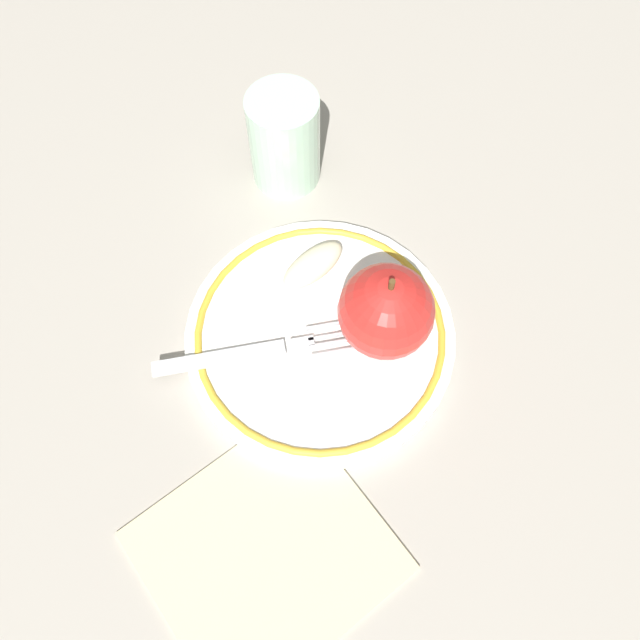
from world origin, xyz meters
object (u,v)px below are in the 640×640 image
(plate, at_px, (320,335))
(apple_red_whole, at_px, (386,312))
(fork, at_px, (266,350))
(drinking_glass, at_px, (284,140))
(apple_slice_front, at_px, (313,265))
(napkin_folded, at_px, (266,550))

(plate, relative_size, apple_red_whole, 2.65)
(plate, relative_size, fork, 1.15)
(apple_red_whole, distance_m, drinking_glass, 0.19)
(plate, xyz_separation_m, apple_red_whole, (0.04, -0.02, 0.04))
(fork, xyz_separation_m, drinking_glass, (0.08, 0.17, 0.03))
(apple_red_whole, relative_size, apple_slice_front, 1.37)
(apple_red_whole, bearing_deg, drinking_glass, 92.68)
(plate, xyz_separation_m, apple_slice_front, (0.02, 0.05, 0.02))
(plate, distance_m, apple_red_whole, 0.07)
(fork, bearing_deg, napkin_folded, -99.05)
(plate, height_order, apple_slice_front, apple_slice_front)
(fork, relative_size, drinking_glass, 2.09)
(apple_slice_front, xyz_separation_m, fork, (-0.06, -0.05, -0.01))
(napkin_folded, bearing_deg, fork, 69.22)
(apple_slice_front, bearing_deg, plate, -125.52)
(fork, distance_m, drinking_glass, 0.19)
(apple_slice_front, relative_size, drinking_glass, 0.66)
(fork, distance_m, napkin_folded, 0.15)
(plate, xyz_separation_m, drinking_glass, (0.04, 0.17, 0.04))
(apple_slice_front, bearing_deg, fork, -158.26)
(fork, bearing_deg, plate, 11.17)
(apple_slice_front, relative_size, fork, 0.32)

